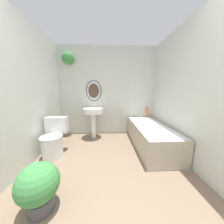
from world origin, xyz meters
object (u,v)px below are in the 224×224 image
object	(u,v)px
toilet	(54,140)
shampoo_bottle	(147,111)
bathtub	(151,135)
pedestal_sink	(93,114)
potted_plant	(39,186)

from	to	relation	value
toilet	shampoo_bottle	distance (m)	2.35
toilet	bathtub	world-z (taller)	toilet
shampoo_bottle	toilet	bearing A→B (deg)	-156.21
pedestal_sink	shampoo_bottle	size ratio (longest dim) A/B	3.76
pedestal_sink	potted_plant	distance (m)	1.93
toilet	shampoo_bottle	world-z (taller)	shampoo_bottle
bathtub	potted_plant	bearing A→B (deg)	-141.65
pedestal_sink	bathtub	xyz separation A→B (m)	(1.32, -0.56, -0.38)
pedestal_sink	potted_plant	xyz separation A→B (m)	(-0.33, -1.87, -0.34)
shampoo_bottle	potted_plant	world-z (taller)	shampoo_bottle
bathtub	potted_plant	size ratio (longest dim) A/B	3.07
toilet	shampoo_bottle	bearing A→B (deg)	23.79
pedestal_sink	shampoo_bottle	bearing A→B (deg)	5.02
toilet	pedestal_sink	xyz separation A→B (m)	(0.67, 0.81, 0.33)
toilet	pedestal_sink	distance (m)	1.10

